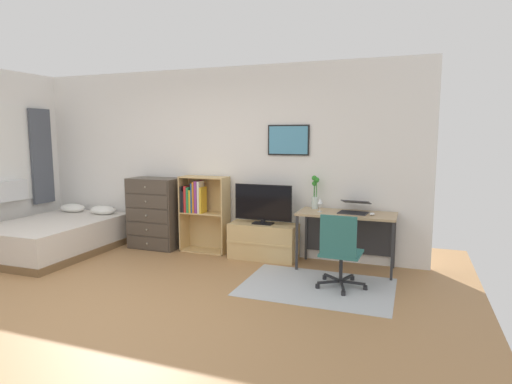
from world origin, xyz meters
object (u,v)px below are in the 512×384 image
Objects in this scene: dresser at (155,213)px; bookshelf at (201,207)px; office_chair at (340,250)px; wine_glass at (320,202)px; desk at (347,222)px; tv_stand at (263,241)px; bed at (55,236)px; television at (263,204)px; bamboo_vase at (315,193)px; computer_mouse at (372,214)px; laptop at (355,208)px.

bookshelf is (0.76, 0.06, 0.13)m from dresser.
wine_glass is at bearing 120.46° from office_chair.
bookshelf reaches higher than desk.
dresser is 1.79m from tv_stand.
television reaches higher than bed.
bamboo_vase is (0.70, 0.13, 0.18)m from television.
computer_mouse reaches higher than bed.
bed is at bearing -170.42° from wine_glass.
bookshelf reaches higher than dresser.
television reaches higher than computer_mouse.
bed is at bearing -148.53° from dresser.
bamboo_vase is at bearing 162.25° from computer_mouse.
bamboo_vase is at bearing 1.95° from bookshelf.
desk is at bearing -179.47° from laptop.
tv_stand is (1.01, -0.05, -0.41)m from bookshelf.
bamboo_vase reaches higher than office_chair.
tv_stand is 2.25× the size of laptop.
tv_stand is (1.76, 0.01, -0.29)m from dresser.
television is at bearing 148.09° from office_chair.
television is 0.96× the size of office_chair.
computer_mouse is at bearing -23.02° from desk.
wine_glass reaches higher than office_chair.
dresser is at bearing 179.76° from television.
desk reaches higher than bed.
laptop is (4.24, 0.75, 0.56)m from bed.
dresser is 1.78m from television.
tv_stand is at bearing 174.54° from computer_mouse.
office_chair is 8.27× the size of computer_mouse.
laptop is at bearing -5.57° from desk.
laptop is 4.04× the size of computer_mouse.
wine_glass is at bearing 8.57° from bed.
wine_glass is (-0.34, -0.12, 0.27)m from desk.
bed is 1.47m from dresser.
dresser is at bearing -175.14° from bookshelf.
laptop is (3.01, 0.00, 0.26)m from dresser.
wine_glass is (0.82, -0.10, 0.10)m from television.
tv_stand is 1.15× the size of television.
bamboo_vase reaches higher than bookshelf.
computer_mouse is at bearing 71.27° from office_chair.
bookshelf reaches higher than television.
bed is 3.13m from television.
wine_glass reaches higher than bed.
tv_stand is 1.21m from desk.
computer_mouse is (1.48, -0.12, -0.02)m from television.
tv_stand is at bearing 179.77° from desk.
office_chair reaches higher than bed.
bamboo_vase is at bearing 8.76° from tv_stand.
wine_glass is (-0.43, -0.11, 0.07)m from laptop.
tv_stand is 1.57m from computer_mouse.
wine_glass is at bearing -159.25° from laptop.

